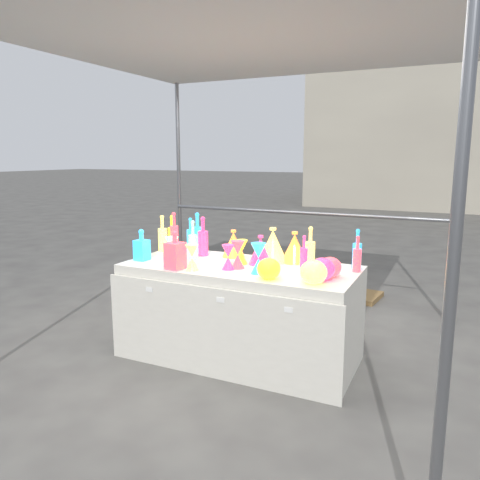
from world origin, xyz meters
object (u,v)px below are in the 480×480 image
at_px(cardboard_box_closed, 287,271).
at_px(lampshade_0, 233,243).
at_px(display_table, 239,312).
at_px(hourglass_0, 238,255).
at_px(globe_0, 269,270).
at_px(bottle_0, 172,232).

relative_size(cardboard_box_closed, lampshade_0, 2.39).
relative_size(display_table, hourglass_0, 8.73).
height_order(globe_0, lampshade_0, lampshade_0).
bearing_deg(hourglass_0, cardboard_box_closed, 99.65).
relative_size(hourglass_0, globe_0, 1.28).
xyz_separation_m(bottle_0, lampshade_0, (0.67, -0.09, -0.04)).
height_order(bottle_0, hourglass_0, bottle_0).
xyz_separation_m(cardboard_box_closed, lampshade_0, (0.16, -1.80, 0.67)).
relative_size(bottle_0, hourglass_0, 1.45).
bearing_deg(lampshade_0, hourglass_0, -39.33).
bearing_deg(cardboard_box_closed, lampshade_0, -65.63).
bearing_deg(lampshade_0, bottle_0, -167.19).
bearing_deg(display_table, hourglass_0, -73.63).
height_order(cardboard_box_closed, bottle_0, bottle_0).
bearing_deg(globe_0, lampshade_0, 134.27).
relative_size(bottle_0, globe_0, 1.86).
distance_m(display_table, lampshade_0, 0.59).
bearing_deg(cardboard_box_closed, hourglass_0, -61.00).
distance_m(bottle_0, globe_0, 1.37).
bearing_deg(display_table, lampshade_0, 124.04).
distance_m(display_table, cardboard_box_closed, 2.11).
height_order(hourglass_0, lampshade_0, lampshade_0).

